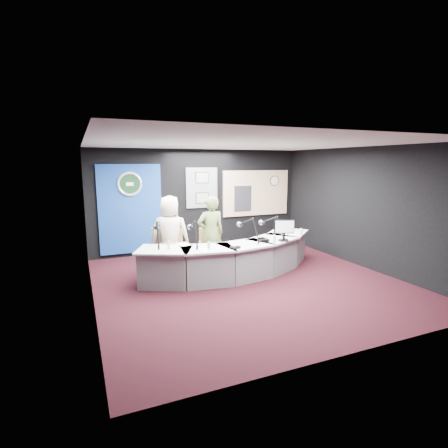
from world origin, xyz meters
name	(u,v)px	position (x,y,z in m)	size (l,w,h in m)	color
ground	(248,282)	(0.00, 0.00, 0.00)	(6.00, 6.00, 0.00)	black
ceiling	(250,144)	(0.00, 0.00, 2.80)	(6.00, 6.00, 0.02)	silver
wall_back	(200,200)	(0.00, 3.00, 1.40)	(6.00, 0.02, 2.80)	black
wall_front	(360,248)	(0.00, -3.00, 1.40)	(6.00, 0.02, 2.80)	black
wall_left	(89,225)	(-3.00, 0.00, 1.40)	(0.02, 6.00, 2.80)	black
wall_right	(363,208)	(3.00, 0.00, 1.40)	(0.02, 6.00, 2.80)	black
broadcast_desk	(235,258)	(-0.05, 0.55, 0.38)	(4.50, 1.90, 0.75)	#B5B6B9
backdrop_panel	(131,209)	(-1.90, 2.97, 1.25)	(1.60, 0.05, 2.30)	navy
agency_seal	(130,184)	(-1.90, 2.93, 1.90)	(0.63, 0.63, 0.07)	silver
seal_center	(130,184)	(-1.90, 2.94, 1.90)	(0.48, 0.48, 0.01)	black
pinboard	(202,188)	(0.05, 2.97, 1.75)	(0.90, 0.04, 1.10)	slate
framed_photo_upper	(202,178)	(0.05, 2.94, 2.03)	(0.34, 0.02, 0.27)	gray
framed_photo_lower	(202,198)	(0.05, 2.94, 1.47)	(0.34, 0.02, 0.27)	gray
booth_window_frame	(256,193)	(1.75, 2.97, 1.55)	(2.12, 0.06, 1.32)	tan
booth_glow	(256,193)	(1.75, 2.96, 1.55)	(2.00, 0.02, 1.20)	#D8B989
equipment_rack	(243,199)	(1.30, 2.94, 1.40)	(0.55, 0.02, 0.75)	black
wall_clock	(274,181)	(2.35, 2.94, 1.90)	(0.28, 0.28, 0.01)	white
armchair_left	(171,249)	(-1.30, 1.28, 0.53)	(0.60, 0.60, 1.06)	tan
armchair_right	(211,250)	(-0.43, 1.02, 0.48)	(0.54, 0.54, 0.96)	tan
draped_jacket	(163,243)	(-1.42, 1.51, 0.62)	(0.50, 0.10, 0.70)	#676057
person_man	(170,234)	(-1.30, 1.28, 0.86)	(0.84, 0.55, 1.73)	#F9E3C7
person_woman	(211,234)	(-0.43, 1.02, 0.85)	(0.62, 0.41, 1.71)	#5C6B38
computer_monitor	(284,227)	(0.94, 0.15, 1.07)	(0.43, 0.03, 0.29)	black
desk_phone	(263,240)	(0.52, 0.30, 0.78)	(0.22, 0.17, 0.05)	black
headphones_near	(283,240)	(0.95, 0.19, 0.77)	(0.24, 0.24, 0.04)	black
headphones_far	(235,247)	(-0.30, -0.02, 0.77)	(0.24, 0.24, 0.04)	black
paper_stack	(184,244)	(-1.16, 0.71, 0.75)	(0.23, 0.33, 0.00)	white
notepad	(206,250)	(-0.90, 0.07, 0.75)	(0.21, 0.30, 0.00)	white
boom_mic_a	(157,232)	(-1.70, 0.77, 1.05)	(0.20, 0.74, 0.60)	black
boom_mic_b	(193,232)	(-1.02, 0.48, 1.05)	(0.17, 0.74, 0.60)	black
boom_mic_c	(249,228)	(0.20, 0.39, 1.05)	(0.29, 0.72, 0.60)	black
boom_mic_d	(272,226)	(0.80, 0.42, 1.05)	(0.38, 0.68, 0.60)	black
water_bottles	(245,240)	(0.03, 0.24, 0.84)	(3.20, 0.49, 0.18)	silver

